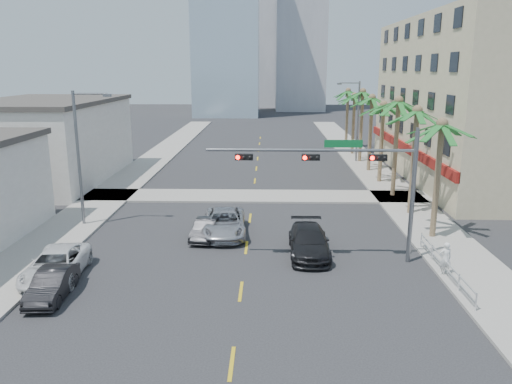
% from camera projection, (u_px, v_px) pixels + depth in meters
% --- Properties ---
extents(ground, '(260.00, 260.00, 0.00)m').
position_uv_depth(ground, '(235.00, 335.00, 19.98)').
color(ground, '#262628').
rests_on(ground, ground).
extents(sidewalk_right, '(4.00, 120.00, 0.15)m').
position_uv_depth(sidewalk_right, '(405.00, 203.00, 39.07)').
color(sidewalk_right, gray).
rests_on(sidewalk_right, ground).
extents(sidewalk_left, '(4.00, 120.00, 0.15)m').
position_uv_depth(sidewalk_left, '(101.00, 201.00, 39.66)').
color(sidewalk_left, gray).
rests_on(sidewalk_left, ground).
extents(sidewalk_cross, '(80.00, 4.00, 0.15)m').
position_uv_depth(sidewalk_cross, '(253.00, 196.00, 41.30)').
color(sidewalk_cross, gray).
rests_on(sidewalk_cross, ground).
extents(building_right, '(15.25, 28.00, 15.00)m').
position_uv_depth(building_right, '(490.00, 100.00, 46.72)').
color(building_right, '#BEB086').
rests_on(building_right, ground).
extents(building_left_far, '(11.00, 18.00, 7.20)m').
position_uv_depth(building_left_far, '(47.00, 142.00, 46.75)').
color(building_left_far, beige).
rests_on(building_left_far, ground).
extents(tower_far_left, '(14.00, 14.00, 48.00)m').
position_uv_depth(tower_far_left, '(226.00, 2.00, 106.52)').
color(tower_far_left, '#99B2C6').
rests_on(tower_far_left, ground).
extents(tower_far_center, '(16.00, 16.00, 42.00)m').
position_uv_depth(tower_far_center, '(254.00, 28.00, 136.22)').
color(tower_far_center, '#ADADB2').
rests_on(tower_far_center, ground).
extents(traffic_signal_mast, '(11.12, 0.54, 7.20)m').
position_uv_depth(traffic_signal_mast, '(353.00, 172.00, 26.33)').
color(traffic_signal_mast, slate).
rests_on(traffic_signal_mast, ground).
extents(palm_tree_0, '(4.80, 4.80, 7.80)m').
position_uv_depth(palm_tree_0, '(442.00, 125.00, 29.62)').
color(palm_tree_0, brown).
rests_on(palm_tree_0, ground).
extents(palm_tree_1, '(4.80, 4.80, 8.16)m').
position_uv_depth(palm_tree_1, '(417.00, 112.00, 34.58)').
color(palm_tree_1, brown).
rests_on(palm_tree_1, ground).
extents(palm_tree_2, '(4.80, 4.80, 8.52)m').
position_uv_depth(palm_tree_2, '(399.00, 102.00, 39.54)').
color(palm_tree_2, brown).
rests_on(palm_tree_2, ground).
extents(palm_tree_3, '(4.80, 4.80, 7.80)m').
position_uv_depth(palm_tree_3, '(384.00, 106.00, 44.75)').
color(palm_tree_3, brown).
rests_on(palm_tree_3, ground).
extents(palm_tree_4, '(4.80, 4.80, 8.16)m').
position_uv_depth(palm_tree_4, '(372.00, 98.00, 49.71)').
color(palm_tree_4, brown).
rests_on(palm_tree_4, ground).
extents(palm_tree_5, '(4.80, 4.80, 8.52)m').
position_uv_depth(palm_tree_5, '(363.00, 92.00, 54.67)').
color(palm_tree_5, brown).
rests_on(palm_tree_5, ground).
extents(palm_tree_6, '(4.80, 4.80, 7.80)m').
position_uv_depth(palm_tree_6, '(355.00, 96.00, 59.88)').
color(palm_tree_6, brown).
rests_on(palm_tree_6, ground).
extents(palm_tree_7, '(4.80, 4.80, 8.16)m').
position_uv_depth(palm_tree_7, '(348.00, 91.00, 64.84)').
color(palm_tree_7, brown).
rests_on(palm_tree_7, ground).
extents(streetlight_left, '(2.55, 0.25, 9.00)m').
position_uv_depth(streetlight_left, '(81.00, 152.00, 32.61)').
color(streetlight_left, slate).
rests_on(streetlight_left, ground).
extents(streetlight_right, '(2.55, 0.25, 9.00)m').
position_uv_depth(streetlight_right, '(356.00, 117.00, 55.35)').
color(streetlight_right, slate).
rests_on(streetlight_right, ground).
extents(guardrail, '(0.08, 8.08, 1.00)m').
position_uv_depth(guardrail, '(445.00, 264.00, 25.38)').
color(guardrail, silver).
rests_on(guardrail, ground).
extents(car_parked_mid, '(1.63, 4.07, 1.32)m').
position_uv_depth(car_parked_mid, '(52.00, 284.00, 23.08)').
color(car_parked_mid, black).
rests_on(car_parked_mid, ground).
extents(car_parked_far, '(2.91, 5.52, 1.48)m').
position_uv_depth(car_parked_far, '(56.00, 265.00, 25.13)').
color(car_parked_far, white).
rests_on(car_parked_far, ground).
extents(car_lane_left, '(1.75, 3.87, 1.23)m').
position_uv_depth(car_lane_left, '(206.00, 229.00, 31.13)').
color(car_lane_left, black).
rests_on(car_lane_left, ground).
extents(car_lane_center, '(3.00, 5.85, 1.58)m').
position_uv_depth(car_lane_center, '(225.00, 223.00, 31.82)').
color(car_lane_center, '#BBBABF').
rests_on(car_lane_center, ground).
extents(car_lane_right, '(2.21, 5.40, 1.56)m').
position_uv_depth(car_lane_right, '(309.00, 242.00, 28.40)').
color(car_lane_right, black).
rests_on(car_lane_right, ground).
extents(pedestrian, '(0.66, 0.46, 1.71)m').
position_uv_depth(pedestrian, '(445.00, 258.00, 25.30)').
color(pedestrian, white).
rests_on(pedestrian, sidewalk_right).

